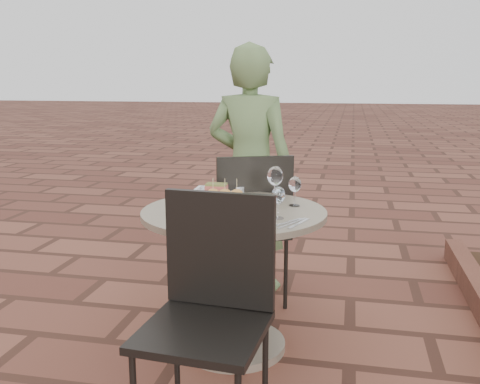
% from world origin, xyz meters
% --- Properties ---
extents(ground, '(60.00, 60.00, 0.00)m').
position_xyz_m(ground, '(0.00, 0.00, 0.00)').
color(ground, brown).
rests_on(ground, ground).
extents(cafe_table, '(0.90, 0.90, 0.73)m').
position_xyz_m(cafe_table, '(0.25, 0.07, 0.48)').
color(cafe_table, gray).
rests_on(cafe_table, ground).
extents(chair_far, '(0.57, 0.57, 0.93)m').
position_xyz_m(chair_far, '(0.24, 0.62, 0.55)').
color(chair_far, black).
rests_on(chair_far, ground).
extents(chair_near, '(0.47, 0.47, 0.93)m').
position_xyz_m(chair_near, '(0.30, -0.56, 0.55)').
color(chair_near, black).
rests_on(chair_near, ground).
extents(diner, '(0.63, 0.46, 1.57)m').
position_xyz_m(diner, '(0.17, 0.94, 0.79)').
color(diner, '#546D3B').
rests_on(diner, ground).
extents(plate_salmon, '(0.27, 0.27, 0.07)m').
position_xyz_m(plate_salmon, '(0.09, 0.35, 0.75)').
color(plate_salmon, white).
rests_on(plate_salmon, cafe_table).
extents(plate_sliders, '(0.25, 0.25, 0.15)m').
position_xyz_m(plate_sliders, '(0.20, 0.11, 0.76)').
color(plate_sliders, white).
rests_on(plate_sliders, cafe_table).
extents(plate_tuna, '(0.29, 0.29, 0.03)m').
position_xyz_m(plate_tuna, '(0.27, -0.12, 0.74)').
color(plate_tuna, white).
rests_on(plate_tuna, cafe_table).
extents(wine_glass_right, '(0.06, 0.06, 0.15)m').
position_xyz_m(wine_glass_right, '(0.49, -0.05, 0.83)').
color(wine_glass_right, white).
rests_on(wine_glass_right, cafe_table).
extents(wine_glass_mid, '(0.08, 0.08, 0.19)m').
position_xyz_m(wine_glass_mid, '(0.43, 0.26, 0.87)').
color(wine_glass_mid, white).
rests_on(wine_glass_mid, cafe_table).
extents(wine_glass_far, '(0.06, 0.06, 0.15)m').
position_xyz_m(wine_glass_far, '(0.53, 0.22, 0.84)').
color(wine_glass_far, white).
rests_on(wine_glass_far, cafe_table).
extents(steel_ramekin, '(0.07, 0.07, 0.05)m').
position_xyz_m(steel_ramekin, '(-0.03, 0.17, 0.75)').
color(steel_ramekin, silver).
rests_on(steel_ramekin, cafe_table).
extents(cutlery_set, '(0.18, 0.25, 0.00)m').
position_xyz_m(cutlery_set, '(0.56, -0.12, 0.73)').
color(cutlery_set, silver).
rests_on(cutlery_set, cafe_table).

